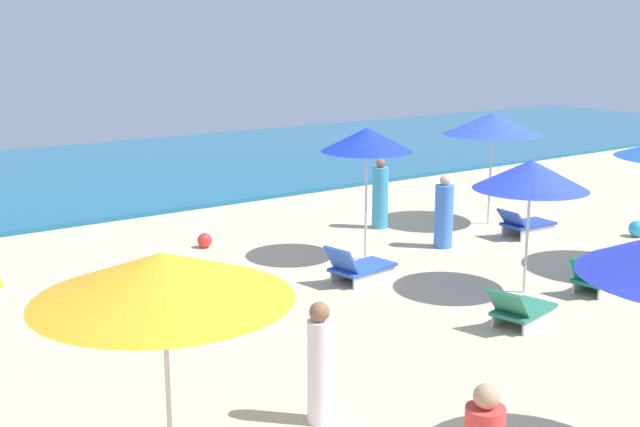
{
  "coord_description": "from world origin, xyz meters",
  "views": [
    {
      "loc": [
        -10.44,
        -1.44,
        4.54
      ],
      "look_at": [
        -1.61,
        10.8,
        1.06
      ],
      "focal_mm": 44.27,
      "sensor_mm": 36.0,
      "label": 1
    }
  ],
  "objects_px": {
    "umbrella_9": "(531,175)",
    "lounge_chair_9_1": "(520,310)",
    "beachgoer_2": "(380,196)",
    "umbrella_6": "(163,276)",
    "lounge_chair_8_0": "(525,224)",
    "umbrella_8": "(493,124)",
    "umbrella_2": "(367,140)",
    "beach_ball_1": "(205,240)",
    "beachgoer_0": "(319,365)",
    "beachgoer_3": "(444,215)",
    "lounge_chair_9_0": "(599,278)",
    "beach_ball_0": "(637,229)",
    "lounge_chair_2_0": "(359,267)"
  },
  "relations": [
    {
      "from": "umbrella_8",
      "to": "lounge_chair_9_0",
      "type": "height_order",
      "value": "umbrella_8"
    },
    {
      "from": "lounge_chair_8_0",
      "to": "beachgoer_3",
      "type": "xyz_separation_m",
      "value": [
        -2.15,
        0.44,
        0.44
      ]
    },
    {
      "from": "umbrella_9",
      "to": "lounge_chair_9_1",
      "type": "bearing_deg",
      "value": -142.25
    },
    {
      "from": "beachgoer_0",
      "to": "beachgoer_3",
      "type": "height_order",
      "value": "beachgoer_3"
    },
    {
      "from": "lounge_chair_9_1",
      "to": "beachgoer_2",
      "type": "relative_size",
      "value": 0.83
    },
    {
      "from": "umbrella_9",
      "to": "lounge_chair_9_0",
      "type": "height_order",
      "value": "umbrella_9"
    },
    {
      "from": "umbrella_2",
      "to": "beachgoer_3",
      "type": "xyz_separation_m",
      "value": [
        1.95,
        -0.26,
        -1.74
      ]
    },
    {
      "from": "umbrella_9",
      "to": "umbrella_6",
      "type": "bearing_deg",
      "value": -164.04
    },
    {
      "from": "beachgoer_3",
      "to": "umbrella_9",
      "type": "bearing_deg",
      "value": -149.4
    },
    {
      "from": "umbrella_8",
      "to": "beach_ball_1",
      "type": "distance_m",
      "value": 7.27
    },
    {
      "from": "umbrella_6",
      "to": "lounge_chair_9_0",
      "type": "bearing_deg",
      "value": 9.52
    },
    {
      "from": "umbrella_8",
      "to": "umbrella_6",
      "type": "bearing_deg",
      "value": -151.23
    },
    {
      "from": "umbrella_2",
      "to": "beachgoer_2",
      "type": "xyz_separation_m",
      "value": [
        1.96,
        1.87,
        -1.7
      ]
    },
    {
      "from": "umbrella_8",
      "to": "lounge_chair_8_0",
      "type": "bearing_deg",
      "value": -100.08
    },
    {
      "from": "umbrella_9",
      "to": "umbrella_8",
      "type": "bearing_deg",
      "value": 49.44
    },
    {
      "from": "lounge_chair_2_0",
      "to": "umbrella_6",
      "type": "height_order",
      "value": "umbrella_6"
    },
    {
      "from": "umbrella_2",
      "to": "beachgoer_0",
      "type": "height_order",
      "value": "umbrella_2"
    },
    {
      "from": "lounge_chair_9_1",
      "to": "beach_ball_0",
      "type": "distance_m",
      "value": 6.86
    },
    {
      "from": "umbrella_6",
      "to": "umbrella_8",
      "type": "relative_size",
      "value": 0.96
    },
    {
      "from": "umbrella_8",
      "to": "umbrella_9",
      "type": "distance_m",
      "value": 5.18
    },
    {
      "from": "umbrella_2",
      "to": "lounge_chair_9_0",
      "type": "height_order",
      "value": "umbrella_2"
    },
    {
      "from": "umbrella_6",
      "to": "lounge_chair_8_0",
      "type": "height_order",
      "value": "umbrella_6"
    },
    {
      "from": "beachgoer_2",
      "to": "umbrella_6",
      "type": "bearing_deg",
      "value": -172.35
    },
    {
      "from": "umbrella_9",
      "to": "beach_ball_1",
      "type": "height_order",
      "value": "umbrella_9"
    },
    {
      "from": "beach_ball_1",
      "to": "umbrella_8",
      "type": "bearing_deg",
      "value": -17.61
    },
    {
      "from": "umbrella_6",
      "to": "beachgoer_2",
      "type": "distance_m",
      "value": 11.72
    },
    {
      "from": "lounge_chair_2_0",
      "to": "beachgoer_2",
      "type": "xyz_separation_m",
      "value": [
        2.98,
        2.93,
        0.5
      ]
    },
    {
      "from": "lounge_chair_8_0",
      "to": "beachgoer_2",
      "type": "bearing_deg",
      "value": 43.53
    },
    {
      "from": "lounge_chair_8_0",
      "to": "beachgoer_0",
      "type": "bearing_deg",
      "value": 119.92
    },
    {
      "from": "lounge_chair_2_0",
      "to": "lounge_chair_9_1",
      "type": "bearing_deg",
      "value": -177.1
    },
    {
      "from": "umbrella_8",
      "to": "lounge_chair_9_1",
      "type": "relative_size",
      "value": 1.96
    },
    {
      "from": "umbrella_6",
      "to": "lounge_chair_9_1",
      "type": "height_order",
      "value": "umbrella_6"
    },
    {
      "from": "beachgoer_0",
      "to": "beach_ball_1",
      "type": "distance_m",
      "value": 8.2
    },
    {
      "from": "umbrella_2",
      "to": "lounge_chair_9_1",
      "type": "relative_size",
      "value": 1.96
    },
    {
      "from": "lounge_chair_2_0",
      "to": "umbrella_6",
      "type": "xyz_separation_m",
      "value": [
        -5.93,
        -4.51,
        2.08
      ]
    },
    {
      "from": "lounge_chair_9_1",
      "to": "umbrella_2",
      "type": "bearing_deg",
      "value": -16.77
    },
    {
      "from": "beach_ball_1",
      "to": "lounge_chair_2_0",
      "type": "bearing_deg",
      "value": -71.9
    },
    {
      "from": "umbrella_2",
      "to": "umbrella_8",
      "type": "bearing_deg",
      "value": 8.16
    },
    {
      "from": "lounge_chair_8_0",
      "to": "lounge_chair_9_0",
      "type": "bearing_deg",
      "value": 152.92
    },
    {
      "from": "umbrella_6",
      "to": "beachgoer_3",
      "type": "relative_size",
      "value": 1.64
    },
    {
      "from": "umbrella_6",
      "to": "umbrella_9",
      "type": "height_order",
      "value": "umbrella_6"
    },
    {
      "from": "lounge_chair_8_0",
      "to": "lounge_chair_9_0",
      "type": "height_order",
      "value": "lounge_chair_9_0"
    },
    {
      "from": "umbrella_8",
      "to": "umbrella_9",
      "type": "xyz_separation_m",
      "value": [
        -3.36,
        -3.93,
        -0.3
      ]
    },
    {
      "from": "lounge_chair_9_0",
      "to": "beach_ball_1",
      "type": "distance_m",
      "value": 8.04
    },
    {
      "from": "umbrella_9",
      "to": "beachgoer_2",
      "type": "height_order",
      "value": "umbrella_9"
    },
    {
      "from": "umbrella_2",
      "to": "beach_ball_1",
      "type": "bearing_deg",
      "value": 129.77
    },
    {
      "from": "umbrella_8",
      "to": "beachgoer_2",
      "type": "xyz_separation_m",
      "value": [
        -2.37,
        1.25,
        -1.67
      ]
    },
    {
      "from": "beachgoer_2",
      "to": "beach_ball_1",
      "type": "distance_m",
      "value": 4.34
    },
    {
      "from": "lounge_chair_2_0",
      "to": "beach_ball_0",
      "type": "relative_size",
      "value": 3.83
    },
    {
      "from": "umbrella_2",
      "to": "umbrella_9",
      "type": "bearing_deg",
      "value": -73.72
    }
  ]
}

